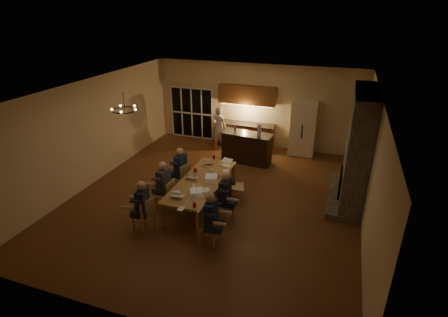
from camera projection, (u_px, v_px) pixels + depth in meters
floor at (216, 198)px, 10.21m from camera, size 9.00×9.00×0.00m
back_wall at (256, 106)px, 13.46m from camera, size 8.00×0.04×3.20m
left_wall at (93, 131)px, 10.76m from camera, size 0.04×9.00×3.20m
right_wall at (372, 168)px, 8.35m from camera, size 0.04×9.00×3.20m
ceiling at (214, 88)px, 8.90m from camera, size 8.00×9.00×0.04m
french_doors at (192, 113)px, 14.45m from camera, size 1.86×0.08×2.10m
fireplace at (358, 148)px, 9.48m from camera, size 0.58×2.50×3.20m
kitchenette at (246, 117)px, 13.44m from camera, size 2.24×0.68×2.40m
refrigerator at (303, 129)px, 12.81m from camera, size 0.90×0.68×2.00m
dining_table at (202, 192)px, 9.76m from camera, size 1.10×2.95×0.75m
bar_island at (247, 148)px, 12.33m from camera, size 1.86×0.86×1.08m
chair_left_near at (143, 214)px, 8.62m from camera, size 0.55×0.55×0.89m
chair_left_mid at (165, 195)px, 9.48m from camera, size 0.47×0.47×0.89m
chair_left_far at (181, 177)px, 10.48m from camera, size 0.56×0.56×0.89m
chair_right_near at (210, 226)px, 8.16m from camera, size 0.45×0.45×0.89m
chair_right_mid at (224, 205)px, 9.02m from camera, size 0.46×0.46×0.89m
chair_right_far at (236, 186)px, 9.94m from camera, size 0.54×0.54×0.89m
person_left_near at (143, 207)px, 8.47m from camera, size 0.69×0.69×1.38m
person_right_near at (211, 220)px, 7.96m from camera, size 0.65×0.65×1.38m
person_left_mid at (164, 185)px, 9.48m from camera, size 0.62×0.62×1.38m
person_right_mid at (225, 196)px, 8.92m from camera, size 0.61×0.61×1.38m
person_left_far at (181, 169)px, 10.38m from camera, size 0.65×0.65×1.38m
standing_person at (219, 128)px, 13.41m from camera, size 0.65×0.48×1.66m
chandelier at (125, 110)px, 8.79m from camera, size 0.65×0.65×0.03m
laptop_a at (177, 192)px, 8.79m from camera, size 0.35×0.31×0.23m
laptop_b at (197, 193)px, 8.75m from camera, size 0.42×0.40×0.23m
laptop_c at (193, 174)px, 9.71m from camera, size 0.32×0.28×0.23m
laptop_d at (210, 178)px, 9.47m from camera, size 0.37×0.34×0.23m
laptop_e at (208, 160)px, 10.59m from camera, size 0.39×0.37×0.23m
laptop_f at (225, 162)px, 10.43m from camera, size 0.37×0.34×0.23m
mug_front at (194, 186)px, 9.22m from camera, size 0.07×0.07×0.10m
mug_mid at (211, 171)px, 10.04m from camera, size 0.07×0.07×0.10m
mug_back at (202, 165)px, 10.39m from camera, size 0.07×0.07×0.10m
redcup_near at (194, 205)px, 8.32m from camera, size 0.08×0.08×0.12m
redcup_mid at (195, 170)px, 10.05m from camera, size 0.09×0.09×0.12m
can_silver at (193, 191)px, 8.96m from camera, size 0.07×0.07×0.12m
can_cola at (214, 157)px, 10.89m from camera, size 0.06×0.06×0.12m
can_right at (219, 177)px, 9.65m from camera, size 0.06×0.06×0.12m
plate_near at (205, 190)px, 9.08m from camera, size 0.27×0.27×0.02m
plate_left at (176, 193)px, 8.95m from camera, size 0.24×0.24×0.02m
plate_far at (226, 171)px, 10.12m from camera, size 0.23×0.23×0.02m
notepad at (181, 209)px, 8.27m from camera, size 0.17×0.22×0.01m
bar_bottle at (235, 128)px, 12.26m from camera, size 0.07×0.07×0.24m
bar_blender at (259, 130)px, 11.78m from camera, size 0.15×0.15×0.41m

